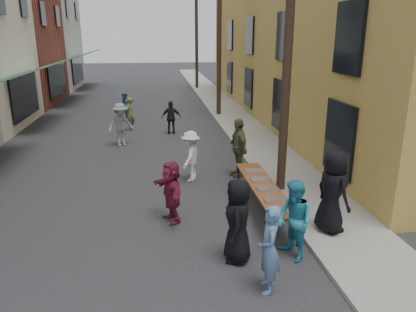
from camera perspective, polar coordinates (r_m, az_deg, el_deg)
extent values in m
plane|color=#28282B|center=(9.39, -10.45, -12.99)|extent=(120.00, 120.00, 0.00)
cube|color=gray|center=(24.00, 3.16, 5.88)|extent=(2.20, 60.00, 0.10)
cube|color=gray|center=(38.62, -24.42, 15.28)|extent=(8.00, 8.00, 9.00)
cube|color=gold|center=(24.51, 18.64, 16.94)|extent=(10.00, 28.00, 10.00)
cylinder|color=#2D2116|center=(11.74, 11.27, 15.95)|extent=(0.26, 0.26, 9.00)
cylinder|color=#2D2116|center=(23.44, 1.59, 16.59)|extent=(0.26, 0.26, 9.00)
cylinder|color=#2D2116|center=(35.34, -1.63, 16.70)|extent=(0.26, 0.26, 9.00)
cube|color=maroon|center=(10.85, 7.89, -4.34)|extent=(0.70, 4.00, 0.04)
cylinder|color=black|center=(9.29, 9.12, -10.76)|extent=(0.04, 0.04, 0.71)
cylinder|color=black|center=(9.46, 12.54, -10.42)|extent=(0.04, 0.04, 0.71)
cylinder|color=black|center=(12.63, 4.32, -2.94)|extent=(0.04, 0.04, 0.71)
cylinder|color=black|center=(12.75, 6.87, -2.82)|extent=(0.04, 0.04, 0.71)
cube|color=maroon|center=(9.38, 10.56, -7.60)|extent=(0.50, 0.33, 0.08)
cube|color=#B2B2B7|center=(9.94, 9.41, -6.08)|extent=(0.50, 0.33, 0.08)
cube|color=tan|center=(10.56, 8.33, -4.62)|extent=(0.50, 0.33, 0.08)
cube|color=#B2B2B7|center=(11.19, 7.36, -3.32)|extent=(0.50, 0.33, 0.08)
cube|color=tan|center=(11.83, 6.51, -2.16)|extent=(0.50, 0.33, 0.08)
cylinder|color=#A57F26|center=(9.05, 9.80, -8.48)|extent=(0.07, 0.07, 0.08)
cylinder|color=#A57F26|center=(9.14, 9.61, -8.22)|extent=(0.07, 0.07, 0.08)
cylinder|color=#A57F26|center=(9.23, 9.43, -7.96)|extent=(0.07, 0.07, 0.08)
cylinder|color=tan|center=(9.22, 12.23, -8.02)|extent=(0.08, 0.08, 0.12)
imported|color=black|center=(8.53, 4.21, -9.06)|extent=(0.76, 0.99, 1.81)
imported|color=#52749E|center=(7.67, 8.58, -12.87)|extent=(0.50, 0.67, 1.70)
imported|color=teal|center=(8.77, 12.03, -8.89)|extent=(0.87, 1.00, 1.74)
imported|color=white|center=(13.07, -2.44, -0.03)|extent=(1.00, 1.23, 1.66)
imported|color=#60643A|center=(13.51, 4.28, 1.20)|extent=(0.70, 1.23, 1.97)
imported|color=maroon|center=(10.29, -5.19, -5.01)|extent=(0.94, 1.56, 1.61)
imported|color=black|center=(9.91, 17.09, -4.82)|extent=(0.90, 1.12, 1.98)
imported|color=gray|center=(17.60, -12.17, 4.34)|extent=(1.36, 1.14, 1.83)
imported|color=black|center=(19.38, -5.18, 5.40)|extent=(0.94, 0.41, 1.58)
imported|color=olive|center=(20.45, -10.95, 5.84)|extent=(0.58, 0.69, 1.62)
imported|color=teal|center=(23.14, -11.62, 6.95)|extent=(0.80, 0.90, 1.53)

